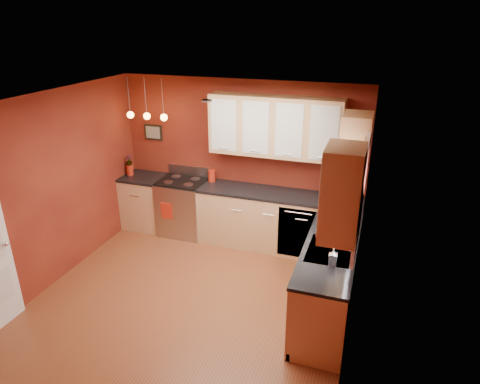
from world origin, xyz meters
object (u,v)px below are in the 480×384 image
(red_canister, at_px, (212,176))
(soap_pump, at_px, (333,257))
(coffee_maker, at_px, (343,191))
(gas_range, at_px, (184,206))
(sink, at_px, (330,252))

(red_canister, bearing_deg, soap_pump, -41.45)
(coffee_maker, bearing_deg, red_canister, 179.31)
(red_canister, xyz_separation_m, coffee_maker, (2.12, -0.03, 0.01))
(gas_range, bearing_deg, sink, -29.78)
(coffee_maker, distance_m, soap_pump, 1.93)
(gas_range, height_order, red_canister, red_canister)
(soap_pump, bearing_deg, gas_range, 146.05)
(sink, relative_size, coffee_maker, 2.89)
(sink, bearing_deg, gas_range, 150.22)
(red_canister, height_order, soap_pump, same)
(gas_range, relative_size, coffee_maker, 4.59)
(sink, height_order, soap_pump, sink)
(red_canister, distance_m, soap_pump, 2.96)
(gas_range, height_order, soap_pump, soap_pump)
(coffee_maker, height_order, soap_pump, coffee_maker)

